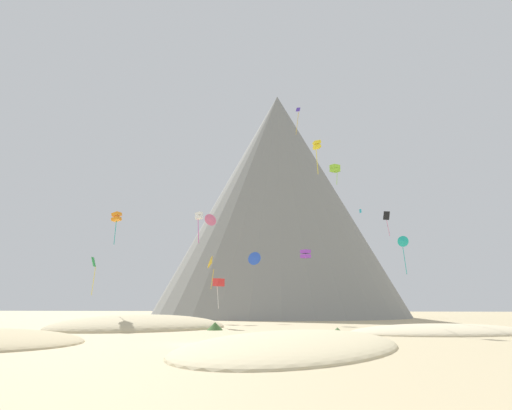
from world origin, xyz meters
The scene contains 23 objects.
ground_plane centered at (0.00, 0.00, 0.00)m, with size 400.00×400.00×0.00m, color #C6B284.
dune_foreground_left centered at (-13.36, 21.38, 0.00)m, with size 23.31×17.48×3.26m, color #CCBA8E.
dune_midground centered at (6.90, -1.17, 0.00)m, with size 25.41×12.97×1.89m, color beige.
dune_back_low centered at (20.22, 16.90, 0.00)m, with size 19.28×12.35×1.82m, color beige.
bush_low_patch centered at (17.03, 21.06, 0.20)m, with size 2.12×2.12×0.41m, color #386633.
bush_mid_center centered at (-15.88, 21.50, 0.24)m, with size 1.44×1.44×0.48m, color #668C4C.
bush_far_right centered at (9.88, 14.02, 0.31)m, with size 1.30×1.30×0.62m, color #668C4C.
bush_ridge_crest centered at (-3.52, 18.77, 0.44)m, with size 1.84×1.84×0.89m, color #477238.
rock_massif centered at (-2.92, 82.31, 28.05)m, with size 76.37×76.37×57.85m.
kite_white_mid centered at (-9.74, 32.77, 15.83)m, with size 1.14×1.10×4.72m.
kite_orange_mid centered at (-18.94, 24.59, 14.41)m, with size 1.28×1.23×4.44m.
kite_blue_low centered at (-3.25, 44.86, 10.62)m, with size 2.41×1.19×2.30m.
kite_yellow_mid centered at (8.21, 28.92, 24.71)m, with size 1.26×1.22×4.85m.
kite_violet_low centered at (5.84, 38.01, 10.47)m, with size 1.66×1.66×1.27m.
kite_cyan_mid centered at (15.91, 58.15, 21.00)m, with size 0.41×0.45×0.75m.
kite_indigo_high centered at (4.79, 43.31, 35.58)m, with size 0.92×0.50×5.22m.
kite_teal_low centered at (19.50, 31.94, 11.14)m, with size 1.52×0.62×5.22m.
kite_rainbow_mid centered at (-11.53, 46.71, 17.94)m, with size 2.29×2.13×2.29m.
kite_red_low centered at (-7.78, 37.97, 6.22)m, with size 1.92×1.91×4.64m.
kite_black_mid centered at (19.71, 49.03, 17.84)m, with size 1.27×0.47×4.48m.
kite_green_low centered at (-27.84, 35.97, 8.81)m, with size 0.80×1.01×6.00m.
kite_gold_low centered at (-6.35, 27.50, 8.33)m, with size 1.06×1.87×4.43m.
kite_lime_mid centered at (10.94, 44.22, 25.81)m, with size 1.86×1.87×3.62m.
Camera 1 is at (9.16, -32.97, 2.66)m, focal length 32.28 mm.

